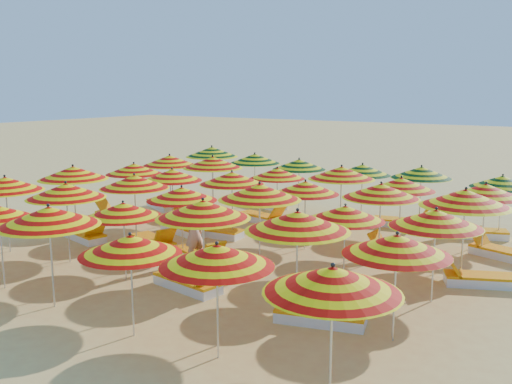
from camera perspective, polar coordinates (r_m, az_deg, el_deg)
ground at (r=15.47m, az=-1.01°, el=-6.12°), size 120.00×120.00×0.00m
umbrella_2 at (r=12.01m, az=-20.01°, el=-2.29°), size 2.43×2.43×2.14m
umbrella_3 at (r=10.22m, az=-12.45°, el=-5.20°), size 2.04×2.04×1.91m
umbrella_4 at (r=9.16m, az=-3.93°, el=-6.37°), size 2.39×2.39×1.98m
umbrella_5 at (r=7.91m, az=7.66°, el=-8.71°), size 2.20×2.20×2.05m
umbrella_6 at (r=16.60m, az=-23.80°, el=0.73°), size 2.29×2.29×2.12m
umbrella_7 at (r=15.06m, az=-18.47°, el=0.11°), size 2.14×2.14×2.10m
umbrella_8 at (r=13.33m, az=-13.13°, el=-1.76°), size 2.31×2.31×1.87m
umbrella_9 at (r=11.98m, az=-5.32°, el=-1.75°), size 2.67×2.67×2.14m
umbrella_10 at (r=10.83m, az=4.17°, el=-2.94°), size 2.37×2.37×2.15m
umbrella_11 at (r=10.04m, az=13.90°, el=-5.15°), size 2.47×2.47×1.99m
umbrella_12 at (r=17.70m, az=-17.82°, el=1.83°), size 2.56×2.56×2.18m
umbrella_13 at (r=16.24m, az=-12.07°, el=1.01°), size 2.29×2.29×2.06m
umbrella_14 at (r=14.78m, az=-7.44°, el=-0.19°), size 2.15×2.15×1.94m
umbrella_15 at (r=13.82m, az=0.37°, el=0.00°), size 2.68×2.68×2.16m
umbrella_16 at (r=12.79m, az=8.91°, el=-2.12°), size 2.11×2.11×1.88m
umbrella_17 at (r=12.14m, az=17.55°, el=-2.54°), size 2.14×2.14×2.02m
umbrella_18 at (r=19.37m, az=-12.11°, el=2.28°), size 2.39×2.39×1.99m
umbrella_19 at (r=17.85m, az=-8.39°, el=1.70°), size 2.25×2.25×1.97m
umbrella_20 at (r=16.64m, az=-2.42°, el=1.38°), size 2.37×2.37×2.04m
umbrella_21 at (r=15.54m, az=4.96°, el=0.44°), size 2.16×2.16×1.96m
umbrella_22 at (r=14.71m, az=12.39°, el=0.10°), size 2.08×2.08×2.08m
umbrella_23 at (r=13.75m, az=20.22°, el=-0.59°), size 2.73×2.73×2.19m
umbrella_24 at (r=20.62m, az=-8.64°, el=3.13°), size 2.61×2.61×2.09m
umbrella_25 at (r=19.42m, az=-4.35°, el=2.96°), size 2.71×2.71×2.16m
umbrella_26 at (r=18.44m, az=2.14°, el=1.88°), size 2.32×2.32×1.90m
umbrella_27 at (r=17.30m, az=8.55°, el=1.90°), size 2.30×2.30×2.14m
umbrella_28 at (r=16.38m, az=14.33°, el=0.77°), size 2.00×2.00×1.99m
umbrella_29 at (r=16.02m, az=22.00°, el=0.13°), size 1.98×1.98×1.99m
umbrella_30 at (r=22.52m, az=-4.44°, el=4.03°), size 2.34×2.34×2.19m
umbrella_31 at (r=21.37m, az=-0.12°, el=3.36°), size 2.35×2.35×2.04m
umbrella_32 at (r=20.06m, az=4.33°, el=2.78°), size 1.89×1.89×2.00m
umbrella_33 at (r=19.14m, az=10.60°, el=2.21°), size 2.46×2.46×1.97m
umbrella_34 at (r=18.62m, az=16.21°, el=1.89°), size 2.52×2.52×2.03m
umbrella_35 at (r=18.05m, az=23.42°, el=0.95°), size 1.99×1.99×1.94m
lounger_1 at (r=12.81m, az=-6.74°, el=-9.01°), size 1.80×0.86×0.69m
lounger_2 at (r=11.07m, az=6.70°, el=-12.18°), size 1.82×1.01×0.69m
lounger_3 at (r=17.46m, az=-16.76°, el=-4.14°), size 1.82×0.98×0.69m
lounger_4 at (r=16.22m, az=-10.20°, el=-4.95°), size 1.83×1.14×0.69m
lounger_5 at (r=14.75m, az=-5.61°, el=-6.38°), size 1.83×1.16×0.69m
lounger_6 at (r=19.96m, az=-13.48°, el=-2.20°), size 1.81×0.92×0.69m
lounger_7 at (r=17.63m, az=-7.21°, el=-3.63°), size 1.83×1.03×0.69m
lounger_8 at (r=17.21m, az=-4.25°, el=-3.92°), size 1.77×0.71×0.69m
lounger_9 at (r=15.15m, az=14.26°, el=-6.20°), size 1.77×0.70×0.69m
lounger_10 at (r=13.93m, az=21.67°, el=-8.08°), size 1.82×1.22×0.69m
lounger_11 at (r=21.32m, az=-9.29°, el=-1.26°), size 1.82×1.26×0.69m
lounger_12 at (r=19.93m, az=-5.99°, el=-1.99°), size 1.82×0.93×0.69m
lounger_13 at (r=18.92m, az=0.71°, el=-2.59°), size 1.81×0.91×0.69m
lounger_14 at (r=16.30m, az=23.38°, el=-5.57°), size 1.83×1.08×0.69m
lounger_15 at (r=21.25m, az=1.12°, el=-1.16°), size 1.83×1.07×0.69m
lounger_16 at (r=18.91m, az=14.36°, el=-2.93°), size 1.81×0.93×0.69m
lounger_17 at (r=18.21m, az=21.10°, el=-3.81°), size 1.83×1.15×0.69m
beachgoer_b at (r=16.00m, az=-6.06°, el=-3.14°), size 0.82×0.77×1.34m
beachgoer_a at (r=14.52m, az=-6.20°, el=-4.14°), size 0.52×0.64×1.53m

